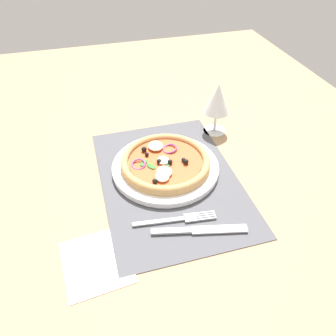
{
  "coord_description": "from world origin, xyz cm",
  "views": [
    {
      "loc": [
        57.18,
        -16.38,
        54.83
      ],
      "look_at": [
        -1.02,
        0.0,
        2.88
      ],
      "focal_mm": 35.31,
      "sensor_mm": 36.0,
      "label": 1
    }
  ],
  "objects_px": {
    "knife": "(200,230)",
    "napkin": "(96,262)",
    "plate": "(164,167)",
    "fork": "(179,219)",
    "pizza": "(164,162)",
    "wine_glass": "(218,100)"
  },
  "relations": [
    {
      "from": "plate",
      "to": "knife",
      "type": "xyz_separation_m",
      "value": [
        0.21,
        0.02,
        -0.0
      ]
    },
    {
      "from": "knife",
      "to": "fork",
      "type": "bearing_deg",
      "value": 142.19
    },
    {
      "from": "plate",
      "to": "knife",
      "type": "distance_m",
      "value": 0.21
    },
    {
      "from": "knife",
      "to": "napkin",
      "type": "relative_size",
      "value": 1.44
    },
    {
      "from": "fork",
      "to": "napkin",
      "type": "distance_m",
      "value": 0.19
    },
    {
      "from": "pizza",
      "to": "wine_glass",
      "type": "relative_size",
      "value": 1.49
    },
    {
      "from": "knife",
      "to": "wine_glass",
      "type": "distance_m",
      "value": 0.39
    },
    {
      "from": "plate",
      "to": "napkin",
      "type": "relative_size",
      "value": 1.93
    },
    {
      "from": "plate",
      "to": "pizza",
      "type": "distance_m",
      "value": 0.02
    },
    {
      "from": "wine_glass",
      "to": "plate",
      "type": "bearing_deg",
      "value": -54.67
    },
    {
      "from": "pizza",
      "to": "knife",
      "type": "relative_size",
      "value": 1.11
    },
    {
      "from": "plate",
      "to": "pizza",
      "type": "relative_size",
      "value": 1.2
    },
    {
      "from": "knife",
      "to": "plate",
      "type": "bearing_deg",
      "value": 108.49
    },
    {
      "from": "plate",
      "to": "napkin",
      "type": "bearing_deg",
      "value": -41.41
    },
    {
      "from": "fork",
      "to": "napkin",
      "type": "relative_size",
      "value": 1.31
    },
    {
      "from": "fork",
      "to": "napkin",
      "type": "bearing_deg",
      "value": -156.63
    },
    {
      "from": "pizza",
      "to": "fork",
      "type": "height_order",
      "value": "pizza"
    },
    {
      "from": "fork",
      "to": "knife",
      "type": "relative_size",
      "value": 0.91
    },
    {
      "from": "plate",
      "to": "pizza",
      "type": "bearing_deg",
      "value": -89.49
    },
    {
      "from": "pizza",
      "to": "knife",
      "type": "height_order",
      "value": "pizza"
    },
    {
      "from": "knife",
      "to": "wine_glass",
      "type": "relative_size",
      "value": 1.33
    },
    {
      "from": "napkin",
      "to": "wine_glass",
      "type": "bearing_deg",
      "value": 132.78
    }
  ]
}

